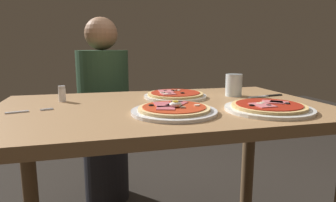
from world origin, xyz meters
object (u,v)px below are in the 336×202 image
Objects in this scene: pizza_across_left at (175,95)px; fork at (26,111)px; pizza_across_right at (269,107)px; dining_table at (164,134)px; pizza_foreground at (173,110)px; salt_shaker at (62,94)px; knife at (267,96)px; diner_person at (104,116)px; water_glass_near at (234,87)px.

pizza_across_left reaches higher than fork.
dining_table is at bearing 150.26° from pizza_across_right.
pizza_foreground is 0.52m from salt_shaker.
pizza_across_left is 0.43m from pizza_across_right.
knife is at bearing -6.46° from salt_shaker.
pizza_foreground is at bearing -91.37° from dining_table.
diner_person is at bearing 102.63° from pizza_foreground.
pizza_across_right reaches higher than knife.
salt_shaker reaches higher than knife.
diner_person is at bearing 120.02° from pizza_across_right.
dining_table is 4.31× the size of pizza_foreground.
diner_person reaches higher than dining_table.
pizza_foreground reaches higher than pizza_across_left.
pizza_across_left is (0.09, 0.15, 0.13)m from dining_table.
water_glass_near is at bearing 19.46° from dining_table.
salt_shaker is at bearing 71.83° from diner_person.
water_glass_near is 0.53× the size of knife.
dining_table is 0.54m from knife.
pizza_across_right is at bearing 120.02° from diner_person.
diner_person is at bearing 68.64° from fork.
pizza_foreground reaches higher than fork.
water_glass_near is at bearing 159.72° from knife.
dining_table is 1.10× the size of diner_person.
dining_table is at bearing 105.33° from diner_person.
water_glass_near is 0.16m from knife.
dining_table is 12.56× the size of water_glass_near.
dining_table is at bearing -160.54° from water_glass_near.
pizza_foreground is 0.96m from diner_person.
water_glass_near is 0.89m from diner_person.
dining_table is 4.10× the size of pizza_across_right.
water_glass_near is 0.89m from fork.
knife reaches higher than dining_table.
diner_person reaches higher than pizza_across_left.
pizza_foreground is 0.52m from fork.
pizza_across_right is at bearing -12.98° from fork.
pizza_foreground is at bearing -40.22° from salt_shaker.
water_glass_near is at bearing 8.57° from fork.
fork is (-0.60, -0.15, -0.01)m from pizza_across_left.
knife is 1.02m from diner_person.
diner_person is (0.30, 0.76, -0.21)m from fork.
fork is at bearing -165.48° from pizza_across_left.
diner_person is (0.19, 0.58, -0.24)m from salt_shaker.
water_glass_near reaches higher than knife.
knife is 0.92m from salt_shaker.
salt_shaker reaches higher than pizza_across_left.
diner_person is (-0.21, 0.76, -0.09)m from dining_table.
pizza_foreground is (-0.00, -0.15, 0.13)m from dining_table.
water_glass_near reaches higher than dining_table.
knife is (0.52, 0.23, -0.01)m from pizza_foreground.
water_glass_near is at bearing -4.59° from pizza_across_left.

